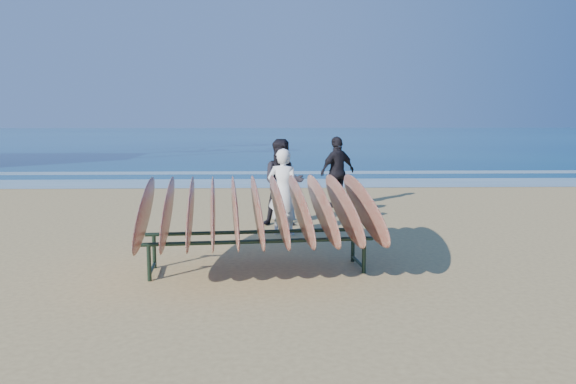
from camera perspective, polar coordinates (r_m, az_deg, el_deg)
name	(u,v)px	position (r m, az deg, el deg)	size (l,w,h in m)	color
ground	(290,260)	(8.73, 0.17, -6.90)	(120.00, 120.00, 0.00)	tan
ocean	(273,136)	(63.48, -1.56, 5.70)	(160.00, 160.00, 0.00)	navy
foam_near	(279,183)	(18.57, -0.90, 0.91)	(160.00, 160.00, 0.00)	white
foam_far	(278,173)	(22.05, -1.04, 1.98)	(160.00, 160.00, 0.00)	white
surfboard_rack	(257,209)	(7.95, -3.16, -1.79)	(3.41, 2.99, 1.43)	#1C2E21
person_white	(283,192)	(10.44, -0.50, 0.04)	(0.59, 0.39, 1.61)	white
person_dark_a	(283,183)	(11.28, -0.52, 0.96)	(0.85, 0.66, 1.75)	black
person_dark_b	(337,172)	(13.69, 5.04, 2.05)	(1.01, 0.42, 1.72)	black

